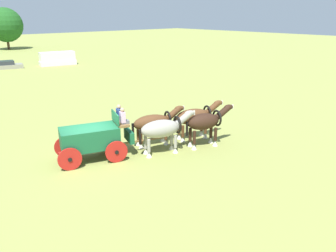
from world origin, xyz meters
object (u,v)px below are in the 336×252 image
object	(u,v)px
draft_horse_rear_off	(163,129)
parked_vehicle_e	(5,65)
draft_horse_lead_off	(206,122)
parked_vehicle_f	(57,59)
draft_horse_rear_near	(154,123)
show_wagon	(93,138)
draft_horse_lead_near	(195,117)

from	to	relation	value
draft_horse_rear_off	parked_vehicle_e	xyz separation A→B (m)	(2.76, 36.04, -0.90)
draft_horse_lead_off	parked_vehicle_f	xyz separation A→B (m)	(7.16, 35.38, -0.49)
draft_horse_lead_off	parked_vehicle_e	xyz separation A→B (m)	(0.29, 36.88, -0.95)
draft_horse_rear_near	parked_vehicle_f	size ratio (longest dim) A/B	0.58
show_wagon	draft_horse_rear_off	distance (m)	3.67
show_wagon	draft_horse_lead_near	bearing A→B (deg)	-12.72
draft_horse_rear_near	parked_vehicle_f	bearing A→B (deg)	74.55
show_wagon	parked_vehicle_e	xyz separation A→B (m)	(5.97, 34.27, -0.73)
draft_horse_rear_near	draft_horse_rear_off	world-z (taller)	draft_horse_rear_off
draft_horse_rear_off	draft_horse_lead_near	distance (m)	2.91
draft_horse_lead_near	parked_vehicle_f	distance (m)	34.81
draft_horse_rear_off	draft_horse_lead_near	xyz separation A→B (m)	(2.88, 0.40, -0.01)
draft_horse_rear_near	draft_horse_lead_off	size ratio (longest dim) A/B	1.07
draft_horse_rear_off	draft_horse_lead_off	world-z (taller)	draft_horse_lead_off
draft_horse_lead_off	draft_horse_rear_off	bearing A→B (deg)	161.31
draft_horse_rear_near	draft_horse_lead_off	world-z (taller)	draft_horse_lead_off
draft_horse_lead_off	draft_horse_lead_near	bearing A→B (deg)	71.31
draft_horse_rear_off	parked_vehicle_f	bearing A→B (deg)	74.43
draft_horse_rear_near	parked_vehicle_f	distance (m)	34.56
show_wagon	parked_vehicle_f	distance (m)	35.19
show_wagon	draft_horse_lead_near	world-z (taller)	show_wagon
draft_horse_rear_near	draft_horse_lead_near	size ratio (longest dim) A/B	0.99
show_wagon	draft_horse_rear_off	size ratio (longest dim) A/B	1.83
draft_horse_rear_off	parked_vehicle_e	size ratio (longest dim) A/B	0.69
draft_horse_rear_near	parked_vehicle_f	world-z (taller)	draft_horse_rear_near
draft_horse_rear_off	draft_horse_lead_near	size ratio (longest dim) A/B	1.01
draft_horse_lead_off	parked_vehicle_f	size ratio (longest dim) A/B	0.55
draft_horse_lead_near	draft_horse_rear_near	bearing A→B (deg)	161.31
draft_horse_lead_near	parked_vehicle_e	distance (m)	35.66
draft_horse_rear_off	parked_vehicle_e	bearing A→B (deg)	85.62
draft_horse_rear_near	draft_horse_rear_off	bearing A→B (deg)	-108.99
show_wagon	draft_horse_lead_off	size ratio (longest dim) A/B	1.98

